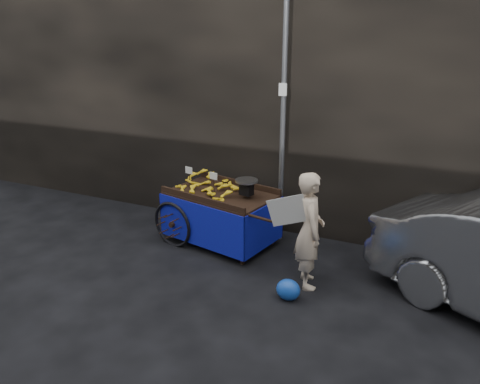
% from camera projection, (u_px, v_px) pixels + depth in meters
% --- Properties ---
extents(ground, '(80.00, 80.00, 0.00)m').
position_uv_depth(ground, '(228.00, 270.00, 6.64)').
color(ground, black).
rests_on(ground, ground).
extents(building_wall, '(13.50, 2.00, 5.00)m').
position_uv_depth(building_wall, '(315.00, 74.00, 7.87)').
color(building_wall, black).
rests_on(building_wall, ground).
extents(street_pole, '(0.12, 0.10, 4.00)m').
position_uv_depth(street_pole, '(283.00, 116.00, 6.96)').
color(street_pole, slate).
rests_on(street_pole, ground).
extents(banana_cart, '(2.38, 1.42, 1.21)m').
position_uv_depth(banana_cart, '(218.00, 198.00, 7.29)').
color(banana_cart, black).
rests_on(banana_cart, ground).
extents(vendor, '(0.85, 0.68, 1.57)m').
position_uv_depth(vendor, '(309.00, 230.00, 6.04)').
color(vendor, beige).
rests_on(vendor, ground).
extents(plastic_bag, '(0.31, 0.25, 0.28)m').
position_uv_depth(plastic_bag, '(288.00, 290.00, 5.89)').
color(plastic_bag, '#1645AB').
rests_on(plastic_bag, ground).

